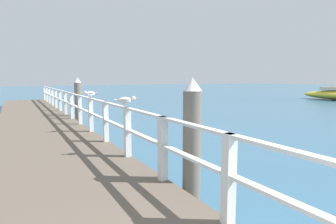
{
  "coord_description": "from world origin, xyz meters",
  "views": [
    {
      "loc": [
        -0.76,
        0.04,
        1.99
      ],
      "look_at": [
        3.08,
        7.12,
        1.03
      ],
      "focal_mm": 30.63,
      "sensor_mm": 36.0,
      "label": 1
    }
  ],
  "objects_px": {
    "dock_piling_far": "(78,102)",
    "seagull_foreground": "(125,100)",
    "dock_piling_near": "(192,142)",
    "seagull_background": "(90,93)"
  },
  "relations": [
    {
      "from": "dock_piling_far",
      "to": "seagull_background",
      "type": "xyz_separation_m",
      "value": [
        -0.39,
        -3.84,
        0.53
      ]
    },
    {
      "from": "dock_piling_far",
      "to": "seagull_background",
      "type": "relative_size",
      "value": 4.27
    },
    {
      "from": "dock_piling_near",
      "to": "dock_piling_far",
      "type": "height_order",
      "value": "same"
    },
    {
      "from": "seagull_background",
      "to": "dock_piling_far",
      "type": "bearing_deg",
      "value": -23.21
    },
    {
      "from": "seagull_foreground",
      "to": "dock_piling_near",
      "type": "bearing_deg",
      "value": 28.07
    },
    {
      "from": "dock_piling_near",
      "to": "seagull_background",
      "type": "xyz_separation_m",
      "value": [
        -0.39,
        4.84,
        0.53
      ]
    },
    {
      "from": "dock_piling_far",
      "to": "seagull_foreground",
      "type": "distance_m",
      "value": 6.79
    },
    {
      "from": "seagull_background",
      "to": "seagull_foreground",
      "type": "bearing_deg",
      "value": 162.87
    },
    {
      "from": "dock_piling_near",
      "to": "seagull_foreground",
      "type": "relative_size",
      "value": 4.27
    },
    {
      "from": "seagull_foreground",
      "to": "seagull_background",
      "type": "xyz_separation_m",
      "value": [
        -0.02,
        2.92,
        0.0
      ]
    }
  ]
}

